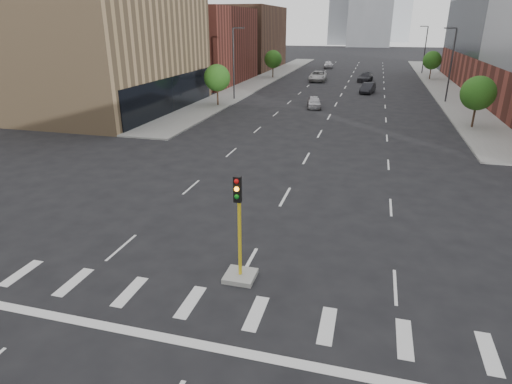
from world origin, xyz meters
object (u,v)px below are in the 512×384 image
at_px(median_traffic_signal, 240,257).
at_px(car_deep_right, 365,77).
at_px(car_mid_right, 368,88).
at_px(car_near_left, 314,102).
at_px(car_distant, 328,64).
at_px(car_far_left, 318,76).

distance_m(median_traffic_signal, car_deep_right, 65.33).
distance_m(median_traffic_signal, car_mid_right, 51.83).
bearing_deg(car_near_left, median_traffic_signal, -96.06).
distance_m(car_mid_right, car_distant, 37.45).
relative_size(car_mid_right, car_far_left, 0.72).
bearing_deg(median_traffic_signal, car_far_left, 94.77).
bearing_deg(car_mid_right, car_far_left, 136.38).
relative_size(median_traffic_signal, car_near_left, 1.09).
relative_size(car_near_left, car_mid_right, 0.90).
xyz_separation_m(car_deep_right, car_distant, (-8.94, 22.60, 0.08)).
height_order(car_near_left, car_mid_right, car_mid_right).
height_order(car_far_left, car_deep_right, car_far_left).
relative_size(car_near_left, car_deep_right, 0.80).
distance_m(car_near_left, car_far_left, 25.88).
height_order(car_mid_right, car_distant, car_distant).
height_order(car_deep_right, car_distant, car_distant).
xyz_separation_m(car_mid_right, car_distant, (-9.71, 36.16, 0.07)).
distance_m(car_deep_right, car_distant, 24.30).
bearing_deg(car_distant, median_traffic_signal, -91.86).
relative_size(car_near_left, car_distant, 0.85).
bearing_deg(car_distant, car_near_left, -91.54).
bearing_deg(car_deep_right, median_traffic_signal, -83.04).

